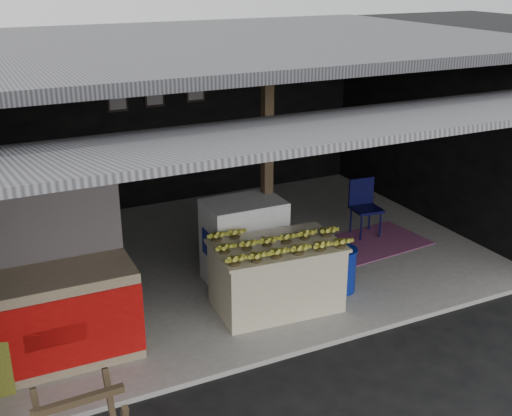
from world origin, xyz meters
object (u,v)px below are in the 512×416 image
plastic_chair (364,202)px  neighbor_stall (49,313)px  water_barrel (341,271)px  banana_table (276,276)px  white_crate (244,241)px

plastic_chair → neighbor_stall: bearing=-158.1°
water_barrel → plastic_chair: (1.29, 1.38, 0.23)m
banana_table → water_barrel: size_ratio=2.88×
white_crate → neighbor_stall: (-2.51, -0.75, -0.01)m
banana_table → water_barrel: (0.91, 0.01, -0.14)m
banana_table → plastic_chair: size_ratio=1.81×
neighbor_stall → plastic_chair: size_ratio=2.10×
neighbor_stall → water_barrel: bearing=0.2°
neighbor_stall → plastic_chair: bearing=16.6°
neighbor_stall → water_barrel: (3.47, -0.04, -0.26)m
white_crate → banana_table: bearing=-86.4°
white_crate → water_barrel: size_ratio=2.02×
banana_table → neighbor_stall: (-2.56, 0.04, 0.12)m
white_crate → water_barrel: white_crate is taller
water_barrel → neighbor_stall: bearing=179.4°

